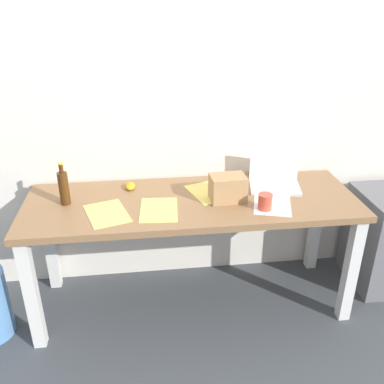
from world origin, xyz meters
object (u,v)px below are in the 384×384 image
Objects in this scene: desk at (192,214)px; computer_mouse at (130,186)px; filing_cabinet at (384,239)px; beer_bottle at (64,187)px; cardboard_box at (228,188)px; laptop_right at (274,179)px; coffee_mug at (265,202)px.

computer_mouse is at bearing 151.29° from desk.
computer_mouse reaches higher than filing_cabinet.
beer_bottle is 0.95m from cardboard_box.
cardboard_box is (-0.34, -0.16, 0.03)m from laptop_right.
desk is at bearing -24.99° from computer_mouse.
coffee_mug is at bearing -165.96° from filing_cabinet.
beer_bottle is 2.15m from filing_cabinet.
coffee_mug is at bearing -23.78° from desk.
beer_bottle is (-1.28, -0.09, 0.06)m from laptop_right.
computer_mouse is at bearing 175.47° from laptop_right.
computer_mouse is 1.77m from filing_cabinet.
cardboard_box is 0.24m from coffee_mug.
cardboard_box is (0.95, -0.07, -0.03)m from beer_bottle.
desk is at bearing 171.58° from cardboard_box.
computer_mouse is (-0.37, 0.20, 0.12)m from desk.
beer_bottle is 0.42m from computer_mouse.
desk is 1.39m from filing_cabinet.
laptop_right is at bearing 175.31° from filing_cabinet.
desk is 9.63× the size of cardboard_box.
beer_bottle reaches higher than desk.
filing_cabinet is (2.09, 0.03, -0.53)m from beer_bottle.
desk is 20.93× the size of coffee_mug.
coffee_mug is at bearing -22.48° from computer_mouse.
laptop_right reaches higher than computer_mouse.
cardboard_box is 2.17× the size of coffee_mug.
beer_bottle is at bearing 175.88° from cardboard_box.
cardboard_box is (0.21, -0.03, 0.18)m from desk.
cardboard_box is 1.24m from filing_cabinet.
beer_bottle is at bearing 177.11° from desk.
laptop_right reaches higher than cardboard_box.
filing_cabinet is at bearing -0.88° from computer_mouse.
desk is 7.72× the size of beer_bottle.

